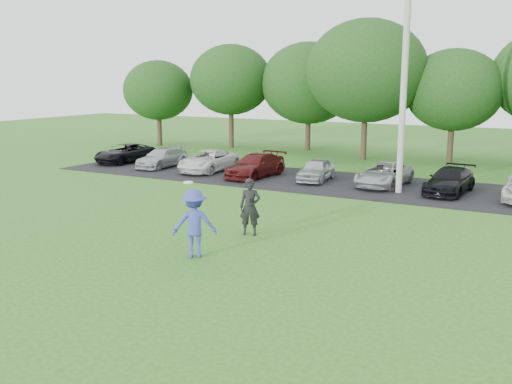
{
  "coord_description": "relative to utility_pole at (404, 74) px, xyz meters",
  "views": [
    {
      "loc": [
        8.89,
        -13.1,
        5.09
      ],
      "look_at": [
        0.0,
        3.5,
        1.3
      ],
      "focal_mm": 40.0,
      "sensor_mm": 36.0,
      "label": 1
    }
  ],
  "objects": [
    {
      "name": "ground",
      "position": [
        -2.7,
        -12.02,
        -5.22
      ],
      "size": [
        100.0,
        100.0,
        0.0
      ],
      "primitive_type": "plane",
      "color": "#266E1F",
      "rests_on": "ground"
    },
    {
      "name": "parking_lot",
      "position": [
        -2.7,
        0.98,
        -5.2
      ],
      "size": [
        32.0,
        6.5,
        0.03
      ],
      "primitive_type": "cube",
      "color": "black",
      "rests_on": "ground"
    },
    {
      "name": "tree_row",
      "position": [
        -1.19,
        10.74,
        -0.31
      ],
      "size": [
        42.39,
        9.85,
        8.64
      ],
      "color": "#38281C",
      "rests_on": "ground"
    },
    {
      "name": "camera_bystander",
      "position": [
        -2.55,
        -9.22,
        -4.28
      ],
      "size": [
        0.8,
        0.67,
        1.87
      ],
      "color": "black",
      "rests_on": "ground"
    },
    {
      "name": "parked_cars",
      "position": [
        -1.77,
        0.98,
        -4.61
      ],
      "size": [
        30.8,
        5.08,
        1.23
      ],
      "color": "black",
      "rests_on": "parking_lot"
    },
    {
      "name": "frisbee_player",
      "position": [
        -2.83,
        -12.02,
        -4.22
      ],
      "size": [
        1.47,
        1.33,
        2.24
      ],
      "color": "#3D46AD",
      "rests_on": "ground"
    },
    {
      "name": "utility_pole",
      "position": [
        0.0,
        0.0,
        0.0
      ],
      "size": [
        0.28,
        0.28,
        10.43
      ],
      "primitive_type": "cylinder",
      "color": "#B0B0AB",
      "rests_on": "ground"
    }
  ]
}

